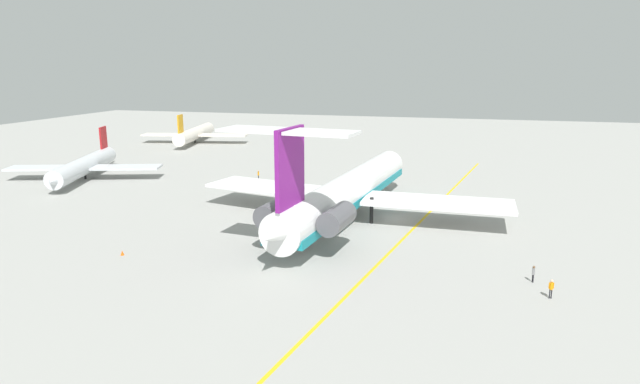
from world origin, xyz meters
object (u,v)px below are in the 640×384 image
object	(u,v)px
airliner_mid_left	(83,167)
ground_crew_portside	(551,286)
safety_cone_nose	(122,253)
ground_crew_near_nose	(533,272)
main_jetliner	(345,192)
ground_crew_starboard	(277,170)
airliner_mid_right	(196,133)
ground_crew_near_tail	(258,174)

from	to	relation	value
airliner_mid_left	ground_crew_portside	bearing A→B (deg)	48.09
safety_cone_nose	ground_crew_near_nose	bearing A→B (deg)	-84.94
main_jetliner	ground_crew_starboard	distance (m)	32.28
safety_cone_nose	airliner_mid_right	bearing A→B (deg)	22.80
ground_crew_portside	main_jetliner	bearing A→B (deg)	-136.11
ground_crew_portside	safety_cone_nose	world-z (taller)	ground_crew_portside
airliner_mid_right	safety_cone_nose	xyz separation A→B (m)	(-82.75, -34.78, -2.22)
main_jetliner	airliner_mid_right	bearing A→B (deg)	47.63
airliner_mid_left	ground_crew_portside	size ratio (longest dim) A/B	15.18
main_jetliner	ground_crew_near_nose	bearing A→B (deg)	-119.92
main_jetliner	airliner_mid_left	size ratio (longest dim) A/B	1.79
ground_crew_near_nose	ground_crew_near_tail	xyz separation A→B (m)	(37.72, 42.99, 0.07)
ground_crew_near_tail	airliner_mid_right	bearing A→B (deg)	93.03
main_jetliner	ground_crew_near_tail	size ratio (longest dim) A/B	27.46
main_jetliner	ground_crew_starboard	world-z (taller)	main_jetliner
main_jetliner	airliner_mid_left	distance (m)	53.12
ground_crew_near_nose	safety_cone_nose	size ratio (longest dim) A/B	3.02
main_jetliner	ground_crew_starboard	xyz separation A→B (m)	(26.02, 18.88, -2.83)
ground_crew_near_tail	ground_crew_starboard	xyz separation A→B (m)	(4.49, -2.04, -0.08)
main_jetliner	ground_crew_near_nose	size ratio (longest dim) A/B	29.39
airliner_mid_right	ground_crew_portside	distance (m)	113.80
main_jetliner	airliner_mid_left	bearing A→B (deg)	81.87
main_jetliner	ground_crew_near_nose	xyz separation A→B (m)	(-16.18, -22.07, -2.82)
airliner_mid_left	ground_crew_starboard	bearing A→B (deg)	93.33
main_jetliner	airliner_mid_right	size ratio (longest dim) A/B	1.72
airliner_mid_left	ground_crew_near_tail	xyz separation A→B (m)	(8.27, -30.50, -1.31)
airliner_mid_right	ground_crew_near_nose	world-z (taller)	airliner_mid_right
airliner_mid_right	ground_crew_near_nose	xyz separation A→B (m)	(-78.99, -77.22, -1.45)
airliner_mid_left	airliner_mid_right	xyz separation A→B (m)	(49.53, 3.73, 0.06)
ground_crew_near_nose	safety_cone_nose	distance (m)	42.62
airliner_mid_right	ground_crew_starboard	size ratio (longest dim) A/B	17.16
safety_cone_nose	ground_crew_near_tail	bearing A→B (deg)	0.76
ground_crew_near_nose	ground_crew_starboard	bearing A→B (deg)	110.36
ground_crew_portside	ground_crew_starboard	xyz separation A→B (m)	(45.74, 42.09, -0.09)
ground_crew_starboard	ground_crew_near_nose	bearing A→B (deg)	112.03
ground_crew_near_nose	main_jetliner	bearing A→B (deg)	119.97
airliner_mid_left	ground_crew_starboard	size ratio (longest dim) A/B	16.49
main_jetliner	ground_crew_portside	bearing A→B (deg)	-124.01
main_jetliner	safety_cone_nose	bearing A→B (deg)	140.72
ground_crew_near_tail	airliner_mid_left	bearing A→B (deg)	158.52
airliner_mid_left	safety_cone_nose	distance (m)	45.51
airliner_mid_right	airliner_mid_left	bearing A→B (deg)	172.94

